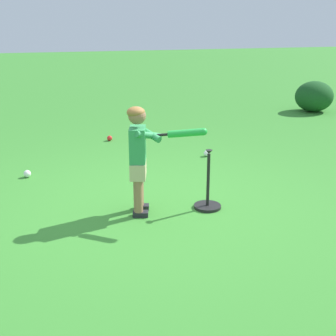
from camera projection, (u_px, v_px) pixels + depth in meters
ground_plane at (156, 205)px, 4.87m from camera, size 40.00×40.00×0.00m
child_batter at (141, 151)px, 4.48m from camera, size 0.46×0.72×1.08m
play_ball_center_lawn at (110, 138)px, 7.29m from camera, size 0.08×0.08×0.08m
play_ball_behind_batter at (27, 174)px, 5.68m from camera, size 0.09×0.09×0.09m
play_ball_far_left at (207, 153)px, 6.51m from camera, size 0.08×0.08×0.08m
batting_tee at (208, 198)px, 4.78m from camera, size 0.28×0.28×0.62m
shrub_left_background at (314, 96)px, 9.34m from camera, size 0.71×0.77×0.61m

